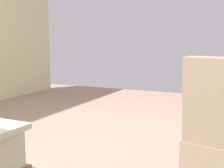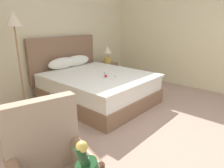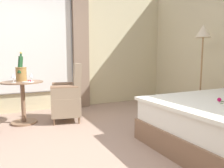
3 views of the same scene
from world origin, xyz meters
name	(u,v)px [view 3 (image 3 of 3)]	position (x,y,z in m)	size (l,w,h in m)	color
wall_window_side	(34,42)	(-2.71, 0.00, 1.48)	(0.27, 6.65, 2.96)	beige
floor_lamp_brass	(203,41)	(-0.77, 2.81, 1.45)	(0.29, 0.29, 1.76)	#9E7548
side_table_round	(23,98)	(-1.83, -0.31, 0.44)	(0.68, 0.68, 0.73)	#816047
champagne_bucket	(21,72)	(-1.91, -0.32, 0.89)	(0.19, 0.19, 0.51)	olive
wine_glass_near_bucket	(13,76)	(-1.71, -0.45, 0.83)	(0.07, 0.07, 0.14)	white
wine_glass_near_edge	(31,76)	(-1.74, -0.17, 0.83)	(0.07, 0.07, 0.14)	white
snack_plate	(28,82)	(-1.66, -0.23, 0.74)	(0.19, 0.19, 0.04)	white
armchair_by_window	(69,97)	(-1.66, 0.44, 0.43)	(0.69, 0.64, 1.04)	#816047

